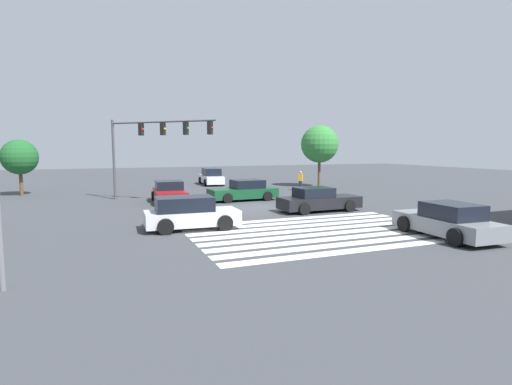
# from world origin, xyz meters

# --- Properties ---
(ground_plane) EXTENTS (112.23, 112.23, 0.00)m
(ground_plane) POSITION_xyz_m (0.00, 0.00, 0.00)
(ground_plane) COLOR #3D3F44
(crosswalk_markings) EXTENTS (11.32, 7.25, 0.01)m
(crosswalk_markings) POSITION_xyz_m (0.00, -7.58, 0.00)
(crosswalk_markings) COLOR silver
(crosswalk_markings) RESTS_ON ground_plane
(traffic_signal_mast) EXTENTS (6.04, 6.04, 5.68)m
(traffic_signal_mast) POSITION_xyz_m (-5.48, 5.48, 4.39)
(traffic_signal_mast) COLOR #47474C
(traffic_signal_mast) RESTS_ON ground_plane
(car_0) EXTENTS (2.23, 4.65, 1.45)m
(car_0) POSITION_xyz_m (4.31, -10.50, 0.67)
(car_0) COLOR gray
(car_0) RESTS_ON ground_plane
(car_1) EXTENTS (4.30, 2.18, 1.50)m
(car_1) POSITION_xyz_m (-5.19, -4.82, 0.72)
(car_1) COLOR silver
(car_1) RESTS_ON ground_plane
(car_2) EXTENTS (2.28, 4.95, 1.66)m
(car_2) POSITION_xyz_m (1.73, 16.49, 0.78)
(car_2) COLOR silver
(car_2) RESTS_ON ground_plane
(car_3) EXTENTS (2.41, 4.52, 1.45)m
(car_3) POSITION_xyz_m (-4.48, 4.73, 0.67)
(car_3) COLOR maroon
(car_3) RESTS_ON ground_plane
(car_5) EXTENTS (4.83, 2.29, 1.45)m
(car_5) POSITION_xyz_m (0.59, 3.77, 0.67)
(car_5) COLOR #144728
(car_5) RESTS_ON ground_plane
(car_6) EXTENTS (4.85, 2.04, 1.41)m
(car_6) POSITION_xyz_m (2.92, -2.50, 0.65)
(car_6) COLOR black
(car_6) RESTS_ON ground_plane
(pedestrian) EXTENTS (0.41, 0.41, 1.70)m
(pedestrian) POSITION_xyz_m (7.46, 8.14, 0.95)
(pedestrian) COLOR #232842
(pedestrian) RESTS_ON ground_plane
(tree_corner_a) EXTENTS (2.70, 2.70, 4.35)m
(tree_corner_a) POSITION_xyz_m (-14.53, 12.87, 2.99)
(tree_corner_a) COLOR brown
(tree_corner_a) RESTS_ON ground_plane
(tree_corner_b) EXTENTS (3.54, 3.54, 5.84)m
(tree_corner_b) POSITION_xyz_m (10.77, 10.56, 4.06)
(tree_corner_b) COLOR brown
(tree_corner_b) RESTS_ON ground_plane
(fire_hydrant) EXTENTS (0.22, 0.22, 0.86)m
(fire_hydrant) POSITION_xyz_m (8.51, -7.89, 0.43)
(fire_hydrant) COLOR red
(fire_hydrant) RESTS_ON ground_plane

